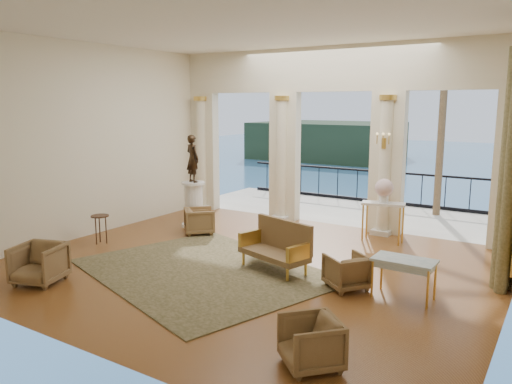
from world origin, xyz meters
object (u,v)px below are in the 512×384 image
Objects in this scene: side_table at (100,219)px; game_table at (404,263)px; settee at (278,246)px; pedestal at (194,205)px; console_table at (383,209)px; statue at (193,159)px; armchair_d at (199,220)px; armchair_c at (347,270)px; armchair_b at (311,340)px; armchair_a at (39,262)px.

game_table is at bearing 3.58° from side_table.
side_table is at bearing -155.53° from settee.
pedestal reaches higher than console_table.
statue is 2.74m from side_table.
armchair_d is at bearing 165.96° from game_table.
pedestal reaches higher than armchair_c.
settee is 1.29× the size of statue.
armchair_d is at bearing -71.65° from armchair_c.
armchair_d is (-5.03, 4.15, 0.01)m from armchair_b.
armchair_d is 0.58× the size of statue.
statue is 4.80m from console_table.
armchair_c is at bearing 3.57° from side_table.
settee is 1.52× the size of console_table.
console_table is (-1.39, 3.13, 0.15)m from game_table.
pedestal is at bearing -176.72° from armchair_b.
armchair_c is 3.25m from console_table.
armchair_c is (4.63, 2.65, -0.06)m from armchair_a.
game_table is at bearing -179.53° from statue.
statue is at bearing -74.64° from armchair_c.
armchair_c is 5.37m from pedestal.
armchair_b is 0.97× the size of armchair_d.
pedestal reaches higher than settee.
armchair_b is 3.57m from settee.
settee reaches higher than armchair_d.
statue is (-5.62, 4.65, 1.41)m from armchair_b.
statue is (-3.50, 1.78, 1.28)m from settee.
armchair_b reaches higher than armchair_c.
armchair_c is at bearing -153.87° from armchair_d.
statue reaches higher than armchair_b.
game_table is 0.82× the size of statue.
pedestal is 1.19m from statue.
armchair_d is at bearing -40.27° from pedestal.
armchair_d is 0.45× the size of settee.
game_table is 6.23m from pedestal.
pedestal reaches higher than armchair_d.
settee is 1.57× the size of game_table.
statue reaches higher than game_table.
settee is 4.13m from statue.
statue reaches higher than armchair_a.
console_table is at bearing 14.84° from pedestal.
console_table is 6.38m from side_table.
console_table is at bearing 35.14° from armchair_a.
armchair_a is 4.16m from armchair_d.
side_table is at bearing 90.61° from statue.
armchair_c is at bearing 176.71° from statue.
settee is at bearing -158.75° from armchair_d.
game_table is at bearing -18.06° from pedestal.
side_table is (-0.76, -2.35, 0.00)m from pedestal.
armchair_b is 2.75m from game_table.
settee is at bearing 171.64° from statue.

